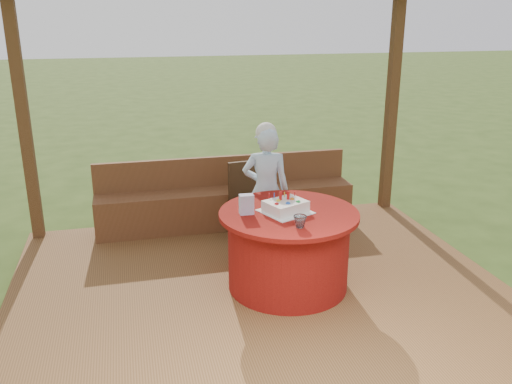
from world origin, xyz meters
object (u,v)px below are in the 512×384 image
table (288,249)px  drinking_glass (300,221)px  chair (248,197)px  gift_bag (246,204)px  elderly_woman (266,188)px  bench (226,203)px  birthday_cake (286,206)px

table → drinking_glass: size_ratio=11.31×
chair → gift_bag: size_ratio=4.73×
elderly_woman → gift_bag: size_ratio=7.76×
bench → drinking_glass: drinking_glass is taller
birthday_cake → drinking_glass: bearing=-88.3°
elderly_woman → birthday_cake: elderly_woman is taller
bench → elderly_woman: elderly_woman is taller
elderly_woman → birthday_cake: 0.84m
table → chair: (-0.08, 1.29, 0.08)m
table → gift_bag: 0.59m
drinking_glass → elderly_woman: bearing=88.5°
chair → elderly_woman: (0.09, -0.44, 0.24)m
gift_bag → drinking_glass: gift_bag is taller
table → elderly_woman: (0.01, 0.84, 0.32)m
birthday_cake → bench: bearing=98.0°
table → chair: bearing=93.4°
chair → elderly_woman: 0.51m
elderly_woman → drinking_glass: (-0.03, -1.21, 0.09)m
table → birthday_cake: (-0.03, 0.01, 0.41)m
bench → chair: 0.43m
bench → birthday_cake: size_ratio=5.95×
bench → gift_bag: (-0.12, -1.59, 0.55)m
elderly_woman → birthday_cake: bearing=-92.9°
chair → birthday_cake: 1.32m
gift_bag → bench: bearing=87.3°
elderly_woman → gift_bag: (-0.39, -0.80, 0.13)m
table → gift_bag: gift_bag is taller
table → birthday_cake: 0.41m
chair → elderly_woman: elderly_woman is taller
bench → elderly_woman: (0.27, -0.79, 0.42)m
birthday_cake → elderly_woman: bearing=87.1°
drinking_glass → table: bearing=87.0°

